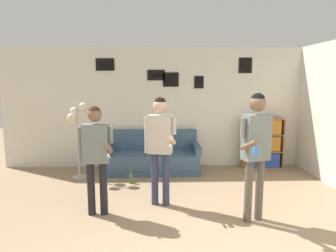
% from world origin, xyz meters
% --- Properties ---
extents(wall_back, '(7.90, 0.08, 2.70)m').
position_xyz_m(wall_back, '(-0.00, 4.23, 1.36)').
color(wall_back, silver).
rests_on(wall_back, ground_plane).
extents(couch, '(2.02, 0.80, 0.87)m').
position_xyz_m(couch, '(-0.59, 3.81, 0.29)').
color(couch, '#3D5670').
rests_on(couch, ground_plane).
extents(bookshelf, '(0.90, 0.30, 1.13)m').
position_xyz_m(bookshelf, '(1.88, 4.01, 0.56)').
color(bookshelf, olive).
rests_on(bookshelf, ground_plane).
extents(floor_lamp, '(0.39, 0.42, 1.54)m').
position_xyz_m(floor_lamp, '(-2.08, 3.38, 1.16)').
color(floor_lamp, '#ADA89E').
rests_on(floor_lamp, ground_plane).
extents(person_player_foreground_left, '(0.50, 0.43, 1.61)m').
position_xyz_m(person_player_foreground_left, '(-1.37, 1.68, 0.98)').
color(person_player_foreground_left, black).
rests_on(person_player_foreground_left, ground_plane).
extents(person_player_foreground_center, '(0.49, 0.53, 1.71)m').
position_xyz_m(person_player_foreground_center, '(-0.45, 2.00, 1.06)').
color(person_player_foreground_center, '#2D334C').
rests_on(person_player_foreground_center, ground_plane).
extents(person_watcher_holding_cup, '(0.48, 0.53, 1.80)m').
position_xyz_m(person_watcher_holding_cup, '(0.85, 1.40, 1.12)').
color(person_watcher_holding_cup, brown).
rests_on(person_watcher_holding_cup, ground_plane).
extents(bottle_on_floor, '(0.07, 0.07, 0.24)m').
position_xyz_m(bottle_on_floor, '(-1.00, 3.03, 0.10)').
color(bottle_on_floor, '#3D6638').
rests_on(bottle_on_floor, ground_plane).
extents(drinking_cup, '(0.08, 0.08, 0.10)m').
position_xyz_m(drinking_cup, '(2.01, 4.01, 1.18)').
color(drinking_cup, red).
rests_on(drinking_cup, bookshelf).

